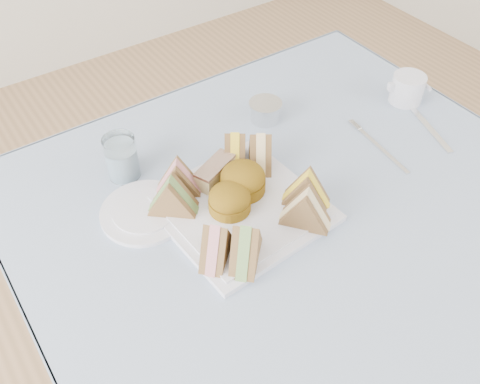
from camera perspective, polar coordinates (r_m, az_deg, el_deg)
table at (r=1.30m, az=6.31°, el=-14.15°), size 0.90×0.90×0.74m
tablecloth at (r=1.00m, az=7.97°, el=-3.11°), size 1.02×1.02×0.01m
serving_plate at (r=1.00m, az=0.00°, el=-1.78°), size 0.30×0.30×0.01m
sandwich_fl_a at (r=0.89m, az=-2.58°, el=-5.25°), size 0.09×0.09×0.08m
sandwich_fl_b at (r=0.88m, az=0.63°, el=-5.46°), size 0.10×0.10×0.08m
sandwich_fr_a at (r=0.98m, az=7.15°, el=0.45°), size 0.09×0.09×0.08m
sandwich_fr_b at (r=0.94m, az=7.05°, el=-1.59°), size 0.09×0.10×0.08m
sandwich_bl_a at (r=0.97m, az=-7.26°, el=-0.28°), size 0.10×0.09×0.08m
sandwich_bl_b at (r=1.00m, az=-6.64°, el=1.64°), size 0.09×0.08×0.08m
sandwich_br_a at (r=1.05m, az=2.18°, el=4.55°), size 0.08×0.10×0.08m
sandwich_br_b at (r=1.06m, az=-0.53°, el=4.71°), size 0.08×0.09×0.08m
scone_left at (r=0.97m, az=-1.11°, el=-0.82°), size 0.08×0.08×0.05m
scone_right at (r=1.00m, az=0.30°, el=1.33°), size 0.12×0.12×0.06m
pastry_slice at (r=1.03m, az=-2.67°, el=2.10°), size 0.10×0.07×0.04m
side_plate at (r=1.01m, az=-10.14°, el=-2.13°), size 0.21×0.21×0.01m
water_glass at (r=1.07m, az=-12.52°, el=3.62°), size 0.07×0.07×0.09m
tea_strainer at (r=1.20m, az=2.70°, el=8.53°), size 0.09×0.09×0.04m
knife at (r=1.26m, az=19.46°, el=6.54°), size 0.07×0.18×0.00m
fork at (r=1.16m, az=15.00°, el=4.30°), size 0.03×0.16×0.00m
creamer_jug at (r=1.31m, az=17.42°, el=10.47°), size 0.10×0.10×0.07m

